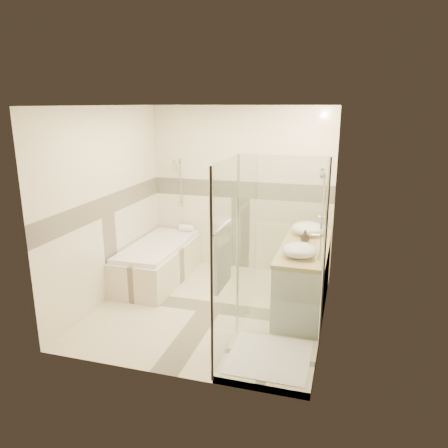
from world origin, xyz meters
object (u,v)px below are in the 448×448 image
(shower_enclosure, at_px, (260,314))
(vessel_sink_far, at_px, (300,250))
(vessel_sink_near, at_px, (308,228))
(amenity_bottle_a, at_px, (304,238))
(amenity_bottle_b, at_px, (305,236))
(vanity, at_px, (304,277))
(bathtub, at_px, (158,260))

(shower_enclosure, relative_size, vessel_sink_far, 5.11)
(vessel_sink_near, distance_m, amenity_bottle_a, 0.43)
(amenity_bottle_b, bearing_deg, vessel_sink_near, 90.00)
(amenity_bottle_a, distance_m, amenity_bottle_b, 0.10)
(vessel_sink_far, relative_size, amenity_bottle_a, 2.48)
(vanity, bearing_deg, amenity_bottle_a, 133.29)
(bathtub, height_order, vessel_sink_far, vessel_sink_far)
(shower_enclosure, distance_m, amenity_bottle_a, 1.39)
(vessel_sink_far, height_order, amenity_bottle_b, vessel_sink_far)
(vanity, distance_m, vessel_sink_near, 0.68)
(vessel_sink_near, bearing_deg, vessel_sink_far, -90.00)
(bathtub, distance_m, amenity_bottle_b, 2.23)
(vessel_sink_far, bearing_deg, vanity, 87.45)
(shower_enclosure, bearing_deg, bathtub, 138.90)
(amenity_bottle_a, bearing_deg, vessel_sink_far, -90.00)
(shower_enclosure, bearing_deg, vessel_sink_far, 71.64)
(bathtub, height_order, amenity_bottle_a, amenity_bottle_a)
(amenity_bottle_a, bearing_deg, shower_enclosure, -101.92)
(vanity, xyz_separation_m, vessel_sink_near, (-0.02, 0.45, 0.51))
(bathtub, distance_m, vessel_sink_near, 2.22)
(amenity_bottle_b, bearing_deg, vanity, -80.61)
(vessel_sink_near, relative_size, vessel_sink_far, 1.08)
(vessel_sink_far, bearing_deg, vessel_sink_near, 90.00)
(vessel_sink_near, bearing_deg, shower_enclosure, -99.01)
(bathtub, relative_size, amenity_bottle_a, 10.56)
(vessel_sink_near, relative_size, amenity_bottle_a, 2.67)
(bathtub, xyz_separation_m, amenity_bottle_b, (2.13, -0.23, 0.62))
(bathtub, height_order, vanity, vanity)
(shower_enclosure, relative_size, amenity_bottle_b, 13.20)
(vanity, height_order, amenity_bottle_a, amenity_bottle_a)
(vessel_sink_near, bearing_deg, vanity, -87.45)
(vessel_sink_far, distance_m, amenity_bottle_b, 0.57)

